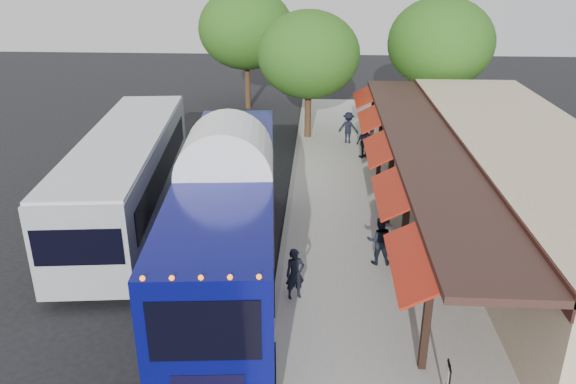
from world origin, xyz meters
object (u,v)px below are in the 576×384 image
(ped_a, at_px, (295,274))
(city_bus, at_px, (128,173))
(ped_d, at_px, (348,128))
(coach_bus, at_px, (228,216))
(ped_c, at_px, (364,142))
(ped_b, at_px, (379,240))
(sign_board, at_px, (448,377))

(ped_a, bearing_deg, city_bus, 118.87)
(city_bus, distance_m, ped_d, 13.04)
(coach_bus, xyz_separation_m, ped_c, (4.85, 11.54, -1.21))
(city_bus, height_order, ped_b, city_bus)
(sign_board, bearing_deg, ped_a, 136.02)
(city_bus, bearing_deg, sign_board, -48.91)
(coach_bus, xyz_separation_m, ped_b, (4.64, 1.02, -1.21))
(ped_a, height_order, ped_b, ped_b)
(ped_a, xyz_separation_m, ped_b, (2.59, 2.15, 0.04))
(ped_d, bearing_deg, ped_c, 122.49)
(sign_board, bearing_deg, ped_d, 98.29)
(coach_bus, bearing_deg, ped_b, 7.46)
(sign_board, bearing_deg, city_bus, 141.35)
(ped_a, relative_size, sign_board, 1.59)
(coach_bus, xyz_separation_m, ped_d, (4.17, 13.94, -1.20))
(ped_a, distance_m, ped_d, 15.21)
(city_bus, height_order, ped_a, city_bus)
(city_bus, distance_m, ped_a, 8.48)
(coach_bus, height_order, ped_a, coach_bus)
(coach_bus, distance_m, ped_b, 4.90)
(coach_bus, bearing_deg, ped_c, 62.22)
(sign_board, bearing_deg, ped_b, 102.95)
(ped_c, bearing_deg, city_bus, -1.74)
(coach_bus, height_order, city_bus, coach_bus)
(ped_c, xyz_separation_m, ped_d, (-0.68, 2.40, 0.01))
(coach_bus, relative_size, sign_board, 13.19)
(ped_a, relative_size, ped_d, 0.93)
(city_bus, xyz_separation_m, ped_b, (9.11, -3.19, -0.89))
(ped_b, height_order, sign_board, ped_b)
(ped_d, distance_m, sign_board, 19.05)
(ped_d, height_order, sign_board, ped_d)
(ped_b, xyz_separation_m, sign_board, (0.96, -6.08, -0.16))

